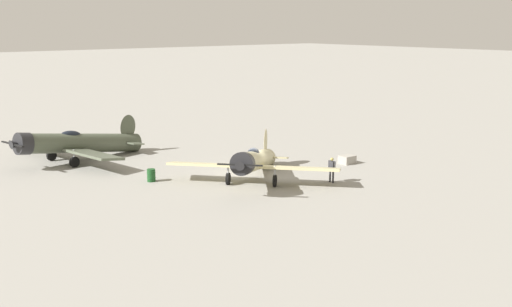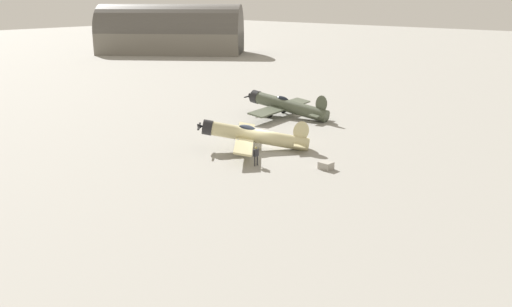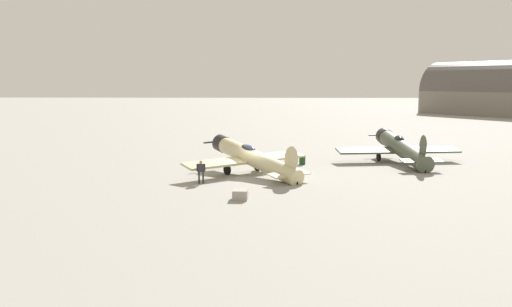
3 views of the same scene
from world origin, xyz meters
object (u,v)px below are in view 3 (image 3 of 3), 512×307
at_px(airplane_mid_apron, 401,148).
at_px(fuel_drum, 302,160).
at_px(equipment_crate, 240,195).
at_px(airplane_foreground, 252,158).
at_px(ground_crew_mechanic, 201,170).

xyz_separation_m(airplane_mid_apron, fuel_drum, (-1.17, 9.17, -0.97)).
relative_size(equipment_crate, fuel_drum, 1.30).
height_order(airplane_foreground, equipment_crate, airplane_foreground).
xyz_separation_m(airplane_foreground, airplane_mid_apron, (6.67, -13.52, 0.01)).
xyz_separation_m(ground_crew_mechanic, equipment_crate, (-5.11, -3.25, -0.73)).
relative_size(ground_crew_mechanic, fuel_drum, 2.00).
height_order(airplane_foreground, ground_crew_mechanic, airplane_foreground).
bearing_deg(airplane_foreground, equipment_crate, 137.03).
bearing_deg(ground_crew_mechanic, fuel_drum, 143.80).
bearing_deg(airplane_foreground, fuel_drum, -78.82).
relative_size(airplane_mid_apron, ground_crew_mechanic, 6.82).
bearing_deg(airplane_mid_apron, fuel_drum, 89.42).
height_order(airplane_mid_apron, equipment_crate, airplane_mid_apron).
bearing_deg(ground_crew_mechanic, equipment_crate, 37.08).
relative_size(airplane_foreground, fuel_drum, 11.55).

